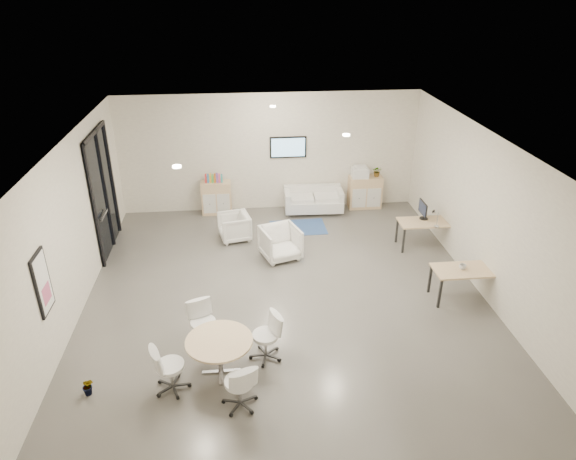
# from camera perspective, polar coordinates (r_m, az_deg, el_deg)

# --- Properties ---
(room_shell) EXTENTS (9.60, 10.60, 4.80)m
(room_shell) POSITION_cam_1_polar(r_m,az_deg,el_deg) (9.78, -0.29, 0.57)
(room_shell) COLOR #54514C
(room_shell) RESTS_ON ground
(glass_door) EXTENTS (0.09, 1.90, 2.85)m
(glass_door) POSITION_cam_1_polar(r_m,az_deg,el_deg) (12.48, -19.89, 4.32)
(glass_door) COLOR black
(glass_door) RESTS_ON room_shell
(artwork) EXTENTS (0.05, 0.54, 1.04)m
(artwork) POSITION_cam_1_polar(r_m,az_deg,el_deg) (8.93, -25.61, -5.34)
(artwork) COLOR black
(artwork) RESTS_ON room_shell
(wall_tv) EXTENTS (0.98, 0.06, 0.58)m
(wall_tv) POSITION_cam_1_polar(r_m,az_deg,el_deg) (13.91, 0.01, 9.18)
(wall_tv) COLOR black
(wall_tv) RESTS_ON room_shell
(ceiling_spots) EXTENTS (3.14, 4.14, 0.03)m
(ceiling_spots) POSITION_cam_1_polar(r_m,az_deg,el_deg) (9.98, -1.94, 10.81)
(ceiling_spots) COLOR #FFEAC6
(ceiling_spots) RESTS_ON room_shell
(sideboard_left) EXTENTS (0.80, 0.42, 0.90)m
(sideboard_left) POSITION_cam_1_polar(r_m,az_deg,el_deg) (14.12, -7.95, 3.58)
(sideboard_left) COLOR tan
(sideboard_left) RESTS_ON room_shell
(sideboard_right) EXTENTS (0.91, 0.44, 0.91)m
(sideboard_right) POSITION_cam_1_polar(r_m,az_deg,el_deg) (14.52, 8.54, 4.18)
(sideboard_right) COLOR tan
(sideboard_right) RESTS_ON room_shell
(books) EXTENTS (0.47, 0.14, 0.22)m
(books) POSITION_cam_1_polar(r_m,az_deg,el_deg) (13.92, -8.25, 5.71)
(books) COLOR red
(books) RESTS_ON sideboard_left
(printer) EXTENTS (0.45, 0.38, 0.32)m
(printer) POSITION_cam_1_polar(r_m,az_deg,el_deg) (14.26, 7.99, 6.41)
(printer) COLOR white
(printer) RESTS_ON sideboard_right
(loveseat) EXTENTS (1.61, 0.85, 0.59)m
(loveseat) POSITION_cam_1_polar(r_m,az_deg,el_deg) (14.14, 2.82, 3.28)
(loveseat) COLOR white
(loveseat) RESTS_ON room_shell
(blue_rug) EXTENTS (1.44, 0.98, 0.01)m
(blue_rug) POSITION_cam_1_polar(r_m,az_deg,el_deg) (13.32, 1.14, 0.29)
(blue_rug) COLOR navy
(blue_rug) RESTS_ON room_shell
(armchair_left) EXTENTS (0.80, 0.84, 0.73)m
(armchair_left) POSITION_cam_1_polar(r_m,az_deg,el_deg) (12.65, -6.00, 0.48)
(armchair_left) COLOR white
(armchair_left) RESTS_ON room_shell
(armchair_right) EXTENTS (1.00, 0.97, 0.83)m
(armchair_right) POSITION_cam_1_polar(r_m,az_deg,el_deg) (11.72, -0.83, -1.29)
(armchair_right) COLOR white
(armchair_right) RESTS_ON room_shell
(desk_rear) EXTENTS (1.27, 0.64, 0.66)m
(desk_rear) POSITION_cam_1_polar(r_m,az_deg,el_deg) (12.57, 15.02, 0.65)
(desk_rear) COLOR tan
(desk_rear) RESTS_ON room_shell
(desk_front) EXTENTS (1.30, 0.65, 0.67)m
(desk_front) POSITION_cam_1_polar(r_m,az_deg,el_deg) (10.76, 19.17, -4.45)
(desk_front) COLOR tan
(desk_front) RESTS_ON room_shell
(monitor) EXTENTS (0.20, 0.50, 0.44)m
(monitor) POSITION_cam_1_polar(r_m,az_deg,el_deg) (12.56, 14.78, 2.19)
(monitor) COLOR black
(monitor) RESTS_ON desk_rear
(round_table) EXTENTS (1.08, 1.08, 0.66)m
(round_table) POSITION_cam_1_polar(r_m,az_deg,el_deg) (8.47, -7.64, -12.49)
(round_table) COLOR tan
(round_table) RESTS_ON room_shell
(meeting_chairs) EXTENTS (2.26, 2.26, 0.82)m
(meeting_chairs) POSITION_cam_1_polar(r_m,az_deg,el_deg) (8.57, -7.58, -13.33)
(meeting_chairs) COLOR white
(meeting_chairs) RESTS_ON room_shell
(plant_cabinet) EXTENTS (0.35, 0.37, 0.23)m
(plant_cabinet) POSITION_cam_1_polar(r_m,az_deg,el_deg) (14.39, 9.88, 6.32)
(plant_cabinet) COLOR #3F7F3F
(plant_cabinet) RESTS_ON sideboard_right
(plant_floor) EXTENTS (0.27, 0.37, 0.15)m
(plant_floor) POSITION_cam_1_polar(r_m,az_deg,el_deg) (8.90, -21.23, -16.32)
(plant_floor) COLOR #3F7F3F
(plant_floor) RESTS_ON room_shell
(cup) EXTENTS (0.16, 0.15, 0.13)m
(cup) POSITION_cam_1_polar(r_m,az_deg,el_deg) (10.67, 18.84, -3.83)
(cup) COLOR white
(cup) RESTS_ON desk_front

